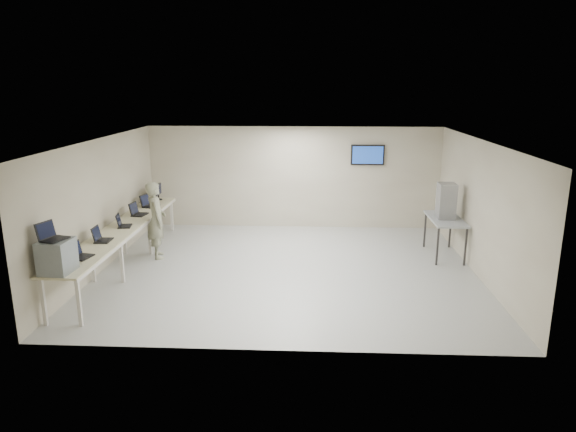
{
  "coord_description": "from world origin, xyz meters",
  "views": [
    {
      "loc": [
        0.52,
        -10.49,
        3.91
      ],
      "look_at": [
        0.0,
        0.2,
        1.15
      ],
      "focal_mm": 32.0,
      "sensor_mm": 36.0,
      "label": 1
    }
  ],
  "objects_px": {
    "workbench": "(122,231)",
    "soldier": "(156,220)",
    "equipment_box": "(57,256)",
    "side_table": "(446,221)"
  },
  "relations": [
    {
      "from": "soldier",
      "to": "side_table",
      "type": "height_order",
      "value": "soldier"
    },
    {
      "from": "workbench",
      "to": "soldier",
      "type": "bearing_deg",
      "value": 51.78
    },
    {
      "from": "workbench",
      "to": "soldier",
      "type": "height_order",
      "value": "soldier"
    },
    {
      "from": "workbench",
      "to": "equipment_box",
      "type": "relative_size",
      "value": 10.88
    },
    {
      "from": "workbench",
      "to": "side_table",
      "type": "relative_size",
      "value": 3.94
    },
    {
      "from": "equipment_box",
      "to": "side_table",
      "type": "height_order",
      "value": "equipment_box"
    },
    {
      "from": "equipment_box",
      "to": "soldier",
      "type": "relative_size",
      "value": 0.31
    },
    {
      "from": "equipment_box",
      "to": "workbench",
      "type": "bearing_deg",
      "value": 91.27
    },
    {
      "from": "workbench",
      "to": "soldier",
      "type": "relative_size",
      "value": 3.37
    },
    {
      "from": "workbench",
      "to": "equipment_box",
      "type": "bearing_deg",
      "value": -91.32
    }
  ]
}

